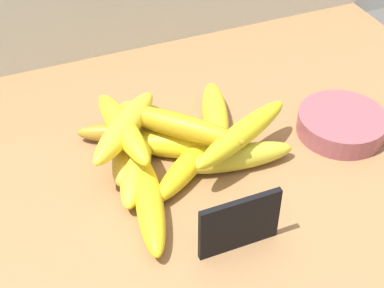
% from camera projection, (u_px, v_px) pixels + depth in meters
% --- Properties ---
extents(counter_top, '(1.10, 0.76, 0.03)m').
position_uv_depth(counter_top, '(186.00, 189.00, 0.85)').
color(counter_top, olive).
rests_on(counter_top, ground).
extents(chalkboard_sign, '(0.11, 0.02, 0.08)m').
position_uv_depth(chalkboard_sign, '(239.00, 225.00, 0.72)').
color(chalkboard_sign, black).
rests_on(chalkboard_sign, counter_top).
extents(fruit_bowl, '(0.14, 0.14, 0.03)m').
position_uv_depth(fruit_bowl, '(341.00, 124.00, 0.91)').
color(fruit_bowl, '#934C55').
rests_on(fruit_bowl, counter_top).
extents(banana_0, '(0.12, 0.15, 0.04)m').
position_uv_depth(banana_0, '(155.00, 122.00, 0.91)').
color(banana_0, gold).
rests_on(banana_0, counter_top).
extents(banana_1, '(0.17, 0.12, 0.04)m').
position_uv_depth(banana_1, '(180.00, 145.00, 0.87)').
color(banana_1, yellow).
rests_on(banana_1, counter_top).
extents(banana_2, '(0.08, 0.19, 0.04)m').
position_uv_depth(banana_2, '(150.00, 204.00, 0.78)').
color(banana_2, yellow).
rests_on(banana_2, counter_top).
extents(banana_3, '(0.11, 0.17, 0.04)m').
position_uv_depth(banana_3, '(129.00, 146.00, 0.87)').
color(banana_3, '#B79128').
rests_on(banana_3, counter_top).
extents(banana_4, '(0.18, 0.06, 0.04)m').
position_uv_depth(banana_4, '(238.00, 159.00, 0.85)').
color(banana_4, gold).
rests_on(banana_4, counter_top).
extents(banana_5, '(0.10, 0.18, 0.04)m').
position_uv_depth(banana_5, '(215.00, 115.00, 0.93)').
color(banana_5, yellow).
rests_on(banana_5, counter_top).
extents(banana_6, '(0.11, 0.17, 0.04)m').
position_uv_depth(banana_6, '(136.00, 167.00, 0.83)').
color(banana_6, gold).
rests_on(banana_6, counter_top).
extents(banana_7, '(0.18, 0.10, 0.03)m').
position_uv_depth(banana_7, '(134.00, 132.00, 0.90)').
color(banana_7, '#A37A23').
rests_on(banana_7, counter_top).
extents(banana_8, '(0.16, 0.13, 0.04)m').
position_uv_depth(banana_8, '(189.00, 164.00, 0.84)').
color(banana_8, yellow).
rests_on(banana_8, counter_top).
extents(banana_9, '(0.19, 0.12, 0.03)m').
position_uv_depth(banana_9, '(242.00, 133.00, 0.84)').
color(banana_9, gold).
rests_on(banana_9, banana_4).
extents(banana_10, '(0.15, 0.15, 0.04)m').
position_uv_depth(banana_10, '(125.00, 127.00, 0.84)').
color(banana_10, yellow).
rests_on(banana_10, banana_3).
extents(banana_11, '(0.05, 0.18, 0.04)m').
position_uv_depth(banana_11, '(123.00, 128.00, 0.84)').
color(banana_11, yellow).
rests_on(banana_11, banana_3).
extents(banana_12, '(0.17, 0.17, 0.04)m').
position_uv_depth(banana_12, '(178.00, 125.00, 0.84)').
color(banana_12, '#B8911A').
rests_on(banana_12, banana_1).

